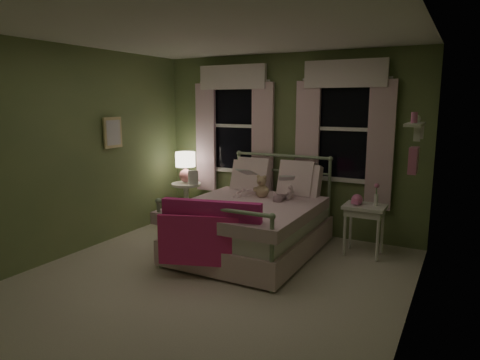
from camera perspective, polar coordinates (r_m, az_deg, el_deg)
The scene contains 18 objects.
room_shell at distance 4.47m, azimuth -3.98°, elevation 2.46°, with size 4.20×4.20×4.20m.
bed at distance 5.52m, azimuth 1.72°, elevation -5.72°, with size 1.58×2.04×1.18m.
pink_throw at distance 4.59m, azimuth -4.03°, elevation -6.14°, with size 1.09×0.45×0.71m.
child_left at distance 5.88m, azimuth 1.14°, elevation 1.01°, with size 0.28×0.19×0.77m, color #F7D1DD.
child_right at distance 5.66m, azimuth 6.19°, elevation 0.19°, with size 0.34×0.26×0.70m, color #F7D1DD.
book_left at distance 5.66m, azimuth -0.01°, elevation 0.70°, with size 0.20×0.27×0.03m, color beige.
book_right at distance 5.43m, azimuth 5.20°, elevation -0.21°, with size 0.20×0.27×0.02m, color beige.
teddy_bear at distance 5.65m, azimuth 2.93°, elevation -1.09°, with size 0.23×0.19×0.31m.
nightstand_left at distance 6.85m, azimuth -7.18°, elevation -2.32°, with size 0.46×0.46×0.65m.
table_lamp at distance 6.75m, azimuth -7.29°, elevation 2.12°, with size 0.31×0.31×0.48m.
book_nightstand at distance 6.68m, azimuth -6.93°, elevation -0.54°, with size 0.16×0.22×0.02m, color beige.
nightstand_right at distance 5.57m, azimuth 16.28°, elevation -4.23°, with size 0.50×0.40×0.64m.
pink_toy at distance 5.54m, azimuth 15.34°, elevation -2.55°, with size 0.14×0.20×0.14m.
bud_vase at distance 5.54m, azimuth 17.72°, elevation -1.83°, with size 0.06×0.06×0.28m.
window_left at distance 6.62m, azimuth -0.87°, elevation 7.85°, with size 1.34×0.13×1.96m.
window_right at distance 5.98m, azimuth 13.64°, elevation 7.29°, with size 1.34×0.13×1.96m.
wall_shelf at distance 4.49m, azimuth 22.25°, elevation 4.62°, with size 0.15×0.50×0.60m.
framed_picture at distance 6.13m, azimuth -16.60°, elevation 6.08°, with size 0.03×0.32×0.42m.
Camera 1 is at (2.36, -3.75, 1.91)m, focal length 32.00 mm.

